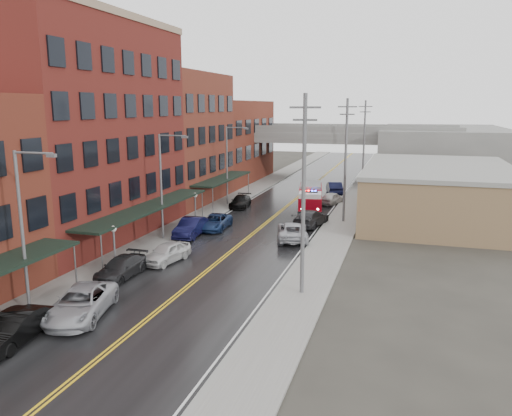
# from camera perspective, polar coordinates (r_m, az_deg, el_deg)

# --- Properties ---
(road) EXTENTS (11.00, 160.00, 0.02)m
(road) POSITION_cam_1_polar(r_m,az_deg,el_deg) (46.56, 0.33, -2.41)
(road) COLOR black
(road) RESTS_ON ground
(sidewalk_left) EXTENTS (3.00, 160.00, 0.15)m
(sidewalk_left) POSITION_cam_1_polar(r_m,az_deg,el_deg) (49.08, -7.87, -1.72)
(sidewalk_left) COLOR slate
(sidewalk_left) RESTS_ON ground
(sidewalk_right) EXTENTS (3.00, 160.00, 0.15)m
(sidewalk_right) POSITION_cam_1_polar(r_m,az_deg,el_deg) (45.07, 9.27, -2.96)
(sidewalk_right) COLOR slate
(sidewalk_right) RESTS_ON ground
(curb_left) EXTENTS (0.30, 160.00, 0.15)m
(curb_left) POSITION_cam_1_polar(r_m,az_deg,el_deg) (48.42, -6.09, -1.85)
(curb_left) COLOR gray
(curb_left) RESTS_ON ground
(curb_right) EXTENTS (0.30, 160.00, 0.15)m
(curb_right) POSITION_cam_1_polar(r_m,az_deg,el_deg) (45.31, 7.20, -2.82)
(curb_right) COLOR gray
(curb_right) RESTS_ON ground
(brick_building_b) EXTENTS (9.00, 20.00, 18.00)m
(brick_building_b) POSITION_cam_1_polar(r_m,az_deg,el_deg) (44.83, -19.06, 8.05)
(brick_building_b) COLOR #591C17
(brick_building_b) RESTS_ON ground
(brick_building_c) EXTENTS (9.00, 15.00, 15.00)m
(brick_building_c) POSITION_cam_1_polar(r_m,az_deg,el_deg) (59.96, -9.10, 7.84)
(brick_building_c) COLOR maroon
(brick_building_c) RESTS_ON ground
(brick_building_far) EXTENTS (9.00, 20.00, 12.00)m
(brick_building_far) POSITION_cam_1_polar(r_m,az_deg,el_deg) (76.14, -3.26, 7.60)
(brick_building_far) COLOR maroon
(brick_building_far) RESTS_ON ground
(tan_building) EXTENTS (14.00, 22.00, 5.00)m
(tan_building) POSITION_cam_1_polar(r_m,az_deg,el_deg) (54.10, 19.99, 1.55)
(tan_building) COLOR #886749
(tan_building) RESTS_ON ground
(right_far_block) EXTENTS (18.00, 30.00, 8.00)m
(right_far_block) POSITION_cam_1_polar(r_m,az_deg,el_deg) (83.77, 20.47, 5.88)
(right_far_block) COLOR slate
(right_far_block) RESTS_ON ground
(awning_1) EXTENTS (2.60, 18.00, 3.09)m
(awning_1) POSITION_cam_1_polar(r_m,az_deg,el_deg) (42.46, -12.15, 0.07)
(awning_1) COLOR black
(awning_1) RESTS_ON ground
(awning_2) EXTENTS (2.60, 13.00, 3.09)m
(awning_2) POSITION_cam_1_polar(r_m,az_deg,el_deg) (58.13, -3.79, 3.36)
(awning_2) COLOR black
(awning_2) RESTS_ON ground
(globe_lamp_1) EXTENTS (0.44, 0.44, 3.12)m
(globe_lamp_1) POSITION_cam_1_polar(r_m,az_deg,el_deg) (36.22, -15.95, -3.20)
(globe_lamp_1) COLOR #59595B
(globe_lamp_1) RESTS_ON ground
(globe_lamp_2) EXTENTS (0.44, 0.44, 3.12)m
(globe_lamp_2) POSITION_cam_1_polar(r_m,az_deg,el_deg) (48.25, -6.97, 0.79)
(globe_lamp_2) COLOR #59595B
(globe_lamp_2) RESTS_ON ground
(street_lamp_0) EXTENTS (2.64, 0.22, 9.00)m
(street_lamp_0) POSITION_cam_1_polar(r_m,az_deg,el_deg) (29.49, -24.90, -1.44)
(street_lamp_0) COLOR #59595B
(street_lamp_0) RESTS_ON ground
(street_lamp_1) EXTENTS (2.64, 0.22, 9.00)m
(street_lamp_1) POSITION_cam_1_polar(r_m,az_deg,el_deg) (42.51, -10.51, 3.15)
(street_lamp_1) COLOR #59595B
(street_lamp_1) RESTS_ON ground
(street_lamp_2) EXTENTS (2.64, 0.22, 9.00)m
(street_lamp_2) POSITION_cam_1_polar(r_m,az_deg,el_deg) (57.06, -3.11, 5.45)
(street_lamp_2) COLOR #59595B
(street_lamp_2) RESTS_ON ground
(utility_pole_0) EXTENTS (1.80, 0.24, 12.00)m
(utility_pole_0) POSITION_cam_1_polar(r_m,az_deg,el_deg) (29.29, 5.45, 1.76)
(utility_pole_0) COLOR #59595B
(utility_pole_0) RESTS_ON ground
(utility_pole_1) EXTENTS (1.80, 0.24, 12.00)m
(utility_pole_1) POSITION_cam_1_polar(r_m,az_deg,el_deg) (48.89, 10.20, 5.57)
(utility_pole_1) COLOR #59595B
(utility_pole_1) RESTS_ON ground
(utility_pole_2) EXTENTS (1.80, 0.24, 12.00)m
(utility_pole_2) POSITION_cam_1_polar(r_m,az_deg,el_deg) (68.71, 12.23, 7.18)
(utility_pole_2) COLOR #59595B
(utility_pole_2) RESTS_ON ground
(overpass) EXTENTS (40.00, 10.00, 7.50)m
(overpass) POSITION_cam_1_polar(r_m,az_deg,el_deg) (76.58, 7.26, 7.54)
(overpass) COLOR slate
(overpass) RESTS_ON ground
(fire_truck) EXTENTS (4.13, 8.01, 2.81)m
(fire_truck) POSITION_cam_1_polar(r_m,az_deg,el_deg) (54.99, 6.24, 1.30)
(fire_truck) COLOR maroon
(fire_truck) RESTS_ON ground
(parked_car_left_1) EXTENTS (2.06, 4.68, 1.50)m
(parked_car_left_1) POSITION_cam_1_polar(r_m,az_deg,el_deg) (27.34, -25.91, -12.30)
(parked_car_left_1) COLOR black
(parked_car_left_1) RESTS_ON ground
(parked_car_left_2) EXTENTS (3.91, 6.13, 1.57)m
(parked_car_left_2) POSITION_cam_1_polar(r_m,az_deg,el_deg) (29.12, -19.37, -10.22)
(parked_car_left_2) COLOR #9B9DA3
(parked_car_left_2) RESTS_ON ground
(parked_car_left_3) EXTENTS (1.93, 4.71, 1.37)m
(parked_car_left_3) POSITION_cam_1_polar(r_m,az_deg,el_deg) (34.72, -15.18, -6.60)
(parked_car_left_3) COLOR black
(parked_car_left_3) RESTS_ON ground
(parked_car_left_4) EXTENTS (2.53, 4.58, 1.47)m
(parked_car_left_4) POSITION_cam_1_polar(r_m,az_deg,el_deg) (37.27, -10.17, -5.03)
(parked_car_left_4) COLOR silver
(parked_car_left_4) RESTS_ON ground
(parked_car_left_5) EXTENTS (2.00, 5.01, 1.62)m
(parked_car_left_5) POSITION_cam_1_polar(r_m,az_deg,el_deg) (44.26, -7.45, -2.19)
(parked_car_left_5) COLOR black
(parked_car_left_5) RESTS_ON ground
(parked_car_left_6) EXTENTS (2.58, 5.09, 1.38)m
(parked_car_left_6) POSITION_cam_1_polar(r_m,az_deg,el_deg) (46.56, -4.73, -1.60)
(parked_car_left_6) COLOR navy
(parked_car_left_6) RESTS_ON ground
(parked_car_left_7) EXTENTS (2.26, 4.71, 1.32)m
(parked_car_left_7) POSITION_cam_1_polar(r_m,az_deg,el_deg) (56.45, -1.80, 0.75)
(parked_car_left_7) COLOR black
(parked_car_left_7) RESTS_ON ground
(parked_car_right_0) EXTENTS (3.83, 5.95, 1.53)m
(parked_car_right_0) POSITION_cam_1_polar(r_m,az_deg,el_deg) (42.83, 4.17, -2.66)
(parked_car_right_0) COLOR #A4A5AC
(parked_car_right_0) RESTS_ON ground
(parked_car_right_1) EXTENTS (3.06, 5.65, 1.55)m
(parked_car_right_1) POSITION_cam_1_polar(r_m,az_deg,el_deg) (47.88, 6.28, -1.15)
(parked_car_right_1) COLOR #272629
(parked_car_right_1) RESTS_ON ground
(parked_car_right_2) EXTENTS (2.81, 4.48, 1.42)m
(parked_car_right_2) POSITION_cam_1_polar(r_m,az_deg,el_deg) (58.93, 8.70, 1.13)
(parked_car_right_2) COLOR silver
(parked_car_right_2) RESTS_ON ground
(parked_car_right_3) EXTENTS (2.90, 5.17, 1.61)m
(parked_car_right_3) POSITION_cam_1_polar(r_m,az_deg,el_deg) (65.84, 8.94, 2.30)
(parked_car_right_3) COLOR black
(parked_car_right_3) RESTS_ON ground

